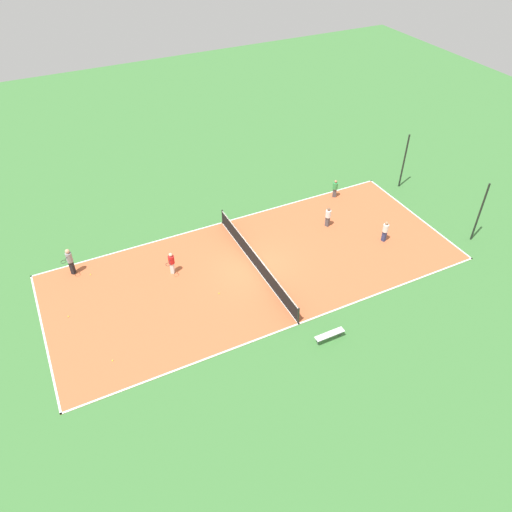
% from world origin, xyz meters
% --- Properties ---
extents(ground_plane, '(80.00, 80.00, 0.00)m').
position_xyz_m(ground_plane, '(0.00, 0.00, 0.00)').
color(ground_plane, '#3D7538').
extents(court_surface, '(10.48, 24.91, 0.02)m').
position_xyz_m(court_surface, '(0.00, 0.00, 0.01)').
color(court_surface, '#C66038').
rests_on(court_surface, ground_plane).
extents(tennis_net, '(10.28, 0.10, 1.08)m').
position_xyz_m(tennis_net, '(0.00, 0.00, 0.57)').
color(tennis_net, black).
rests_on(tennis_net, court_surface).
extents(bench, '(0.36, 1.65, 0.45)m').
position_xyz_m(bench, '(6.85, 0.86, 0.39)').
color(bench, silver).
rests_on(bench, ground_plane).
extents(player_baseline_gray, '(0.94, 0.83, 1.82)m').
position_xyz_m(player_baseline_gray, '(-4.34, -10.06, 1.08)').
color(player_baseline_gray, black).
rests_on(player_baseline_gray, court_surface).
extents(player_coach_red, '(0.96, 0.80, 1.48)m').
position_xyz_m(player_coach_red, '(-1.77, -4.70, 0.86)').
color(player_coach_red, white).
rests_on(player_coach_red, court_surface).
extents(player_far_green, '(0.49, 0.49, 1.38)m').
position_xyz_m(player_far_green, '(-4.57, 8.62, 0.79)').
color(player_far_green, '#4C4C51').
rests_on(player_far_green, court_surface).
extents(player_near_white, '(0.46, 0.46, 1.45)m').
position_xyz_m(player_near_white, '(-1.72, 6.20, 0.83)').
color(player_near_white, '#4C4C51').
rests_on(player_near_white, court_surface).
extents(player_far_white, '(0.42, 0.42, 1.50)m').
position_xyz_m(player_far_white, '(1.29, 8.59, 0.86)').
color(player_far_white, navy).
rests_on(player_far_white, court_surface).
extents(tennis_ball_left_sideline, '(0.07, 0.07, 0.07)m').
position_xyz_m(tennis_ball_left_sideline, '(1.16, -2.94, 0.06)').
color(tennis_ball_left_sideline, '#CCE033').
rests_on(tennis_ball_left_sideline, court_surface).
extents(tennis_ball_right_alley, '(0.07, 0.07, 0.07)m').
position_xyz_m(tennis_ball_right_alley, '(3.27, -9.58, 0.06)').
color(tennis_ball_right_alley, '#CCE033').
rests_on(tennis_ball_right_alley, court_surface).
extents(tennis_ball_far_baseline, '(0.07, 0.07, 0.07)m').
position_xyz_m(tennis_ball_far_baseline, '(-3.74, -9.19, 0.06)').
color(tennis_ball_far_baseline, '#CCE033').
rests_on(tennis_ball_far_baseline, court_surface).
extents(tennis_ball_near_net, '(0.07, 0.07, 0.07)m').
position_xyz_m(tennis_ball_near_net, '(-0.79, -11.01, 0.06)').
color(tennis_ball_near_net, '#CCE033').
rests_on(tennis_ball_near_net, court_surface).
extents(fence_post_back_left, '(0.12, 0.12, 4.19)m').
position_xyz_m(fence_post_back_left, '(-3.67, 13.84, 2.10)').
color(fence_post_back_left, black).
rests_on(fence_post_back_left, ground_plane).
extents(fence_post_back_right, '(0.12, 0.12, 4.19)m').
position_xyz_m(fence_post_back_right, '(3.67, 13.84, 2.10)').
color(fence_post_back_right, black).
rests_on(fence_post_back_right, ground_plane).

